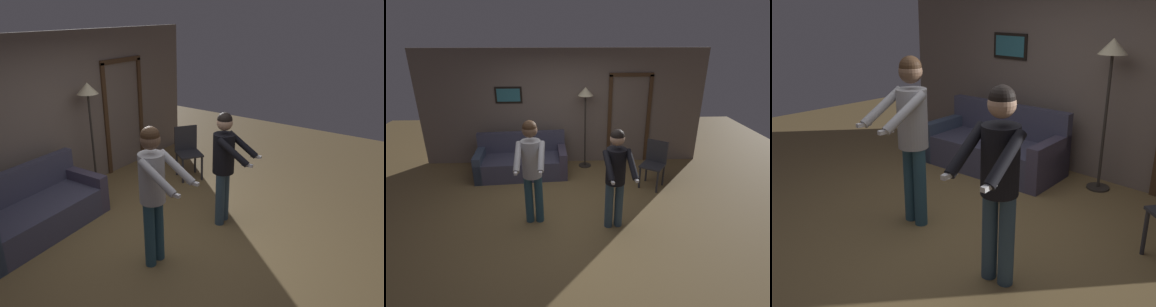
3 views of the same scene
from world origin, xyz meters
TOP-DOWN VIEW (x-y plane):
  - ground_plane at (0.00, 0.00)m, footprint 12.00×12.00m
  - back_wall_assembly at (0.01, 2.25)m, footprint 6.40×0.10m
  - couch at (-0.89, 1.57)m, footprint 1.96×0.99m
  - torchiere_lamp at (0.50, 1.93)m, footprint 0.33×0.33m
  - person_standing_left at (-0.46, -0.22)m, footprint 0.43×0.67m
  - person_standing_right at (0.81, -0.41)m, footprint 0.48×0.65m
  - dining_chair_distant at (1.82, 0.95)m, footprint 0.59×0.59m

SIDE VIEW (x-z plane):
  - ground_plane at x=0.00m, z-range 0.00..0.00m
  - couch at x=-0.89m, z-range -0.16..0.71m
  - dining_chair_distant at x=1.82m, z-range 0.06..0.99m
  - person_standing_right at x=0.81m, z-range 0.16..1.80m
  - person_standing_left at x=-0.46m, z-range 0.18..1.91m
  - back_wall_assembly at x=0.01m, z-range 0.00..2.60m
  - torchiere_lamp at x=0.50m, z-range 0.61..2.44m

